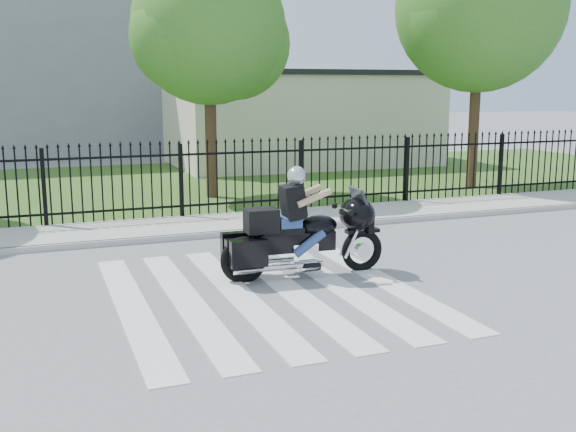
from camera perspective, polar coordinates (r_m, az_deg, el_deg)
name	(u,v)px	position (r m, az deg, el deg)	size (l,w,h in m)	color
ground	(265,293)	(10.35, -1.94, -6.51)	(120.00, 120.00, 0.00)	slate
crosswalk	(265,292)	(10.35, -1.94, -6.48)	(5.00, 5.50, 0.01)	silver
sidewalk	(192,226)	(15.01, -8.15, -0.87)	(40.00, 2.00, 0.12)	#ADAAA3
curb	(203,236)	(14.05, -7.24, -1.65)	(40.00, 0.12, 0.12)	#ADAAA3
grass_strip	(142,186)	(21.80, -12.24, 2.54)	(40.00, 12.00, 0.02)	#31541D
iron_fence	(181,183)	(15.83, -9.03, 2.81)	(26.00, 0.04, 1.80)	black
tree_mid	(209,27)	(19.00, -6.74, 15.58)	(4.20, 4.20, 6.78)	#382316
tree_right	(480,8)	(21.61, 15.93, 16.61)	(5.00, 5.00, 7.90)	#382316
building_low	(300,120)	(27.35, 1.07, 8.10)	(10.00, 6.00, 3.50)	beige
building_low_roof	(301,73)	(27.32, 1.08, 11.98)	(10.20, 6.20, 0.20)	black
building_tall	(27,24)	(35.47, -21.21, 14.91)	(15.00, 10.00, 12.00)	gray
motorcycle_rider	(300,231)	(11.05, 0.99, -1.26)	(2.84, 0.91, 1.88)	black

